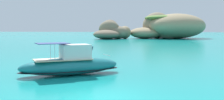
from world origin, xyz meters
TOP-DOWN VIEW (x-y plane):
  - ground_plane at (0.00, 0.00)m, footprint 400.00×400.00m
  - islet_large at (7.97, 77.40)m, footprint 30.03×26.05m
  - islet_small at (-9.89, 71.57)m, footprint 12.67×14.38m
  - motorboat_teal at (-3.51, 6.04)m, footprint 7.63×5.89m

SIDE VIEW (x-z plane):
  - ground_plane at x=0.00m, z-range 0.00..0.00m
  - motorboat_teal at x=-3.51m, z-range -0.43..1.94m
  - islet_small at x=-9.89m, z-range -0.70..5.26m
  - islet_large at x=7.97m, z-range -0.46..7.93m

